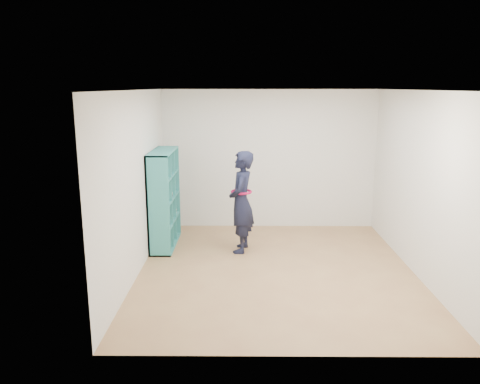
{
  "coord_description": "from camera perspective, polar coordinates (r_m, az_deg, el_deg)",
  "views": [
    {
      "loc": [
        -0.48,
        -6.47,
        2.65
      ],
      "look_at": [
        -0.53,
        0.3,
        1.12
      ],
      "focal_mm": 35.0,
      "sensor_mm": 36.0,
      "label": 1
    }
  ],
  "objects": [
    {
      "name": "wall_front",
      "position": [
        4.46,
        6.66,
        -4.98
      ],
      "size": [
        4.0,
        0.02,
        2.6
      ],
      "primitive_type": "cube",
      "color": "silver",
      "rests_on": "floor"
    },
    {
      "name": "ceiling",
      "position": [
        6.49,
        4.82,
        12.28
      ],
      "size": [
        4.5,
        4.5,
        0.0
      ],
      "primitive_type": "plane",
      "color": "white",
      "rests_on": "wall_back"
    },
    {
      "name": "floor",
      "position": [
        7.01,
        4.42,
        -9.5
      ],
      "size": [
        4.5,
        4.5,
        0.0
      ],
      "primitive_type": "plane",
      "color": "#996A45",
      "rests_on": "ground"
    },
    {
      "name": "smartphone",
      "position": [
        7.62,
        -0.74,
        -0.22
      ],
      "size": [
        0.02,
        0.09,
        0.12
      ],
      "rotation": [
        0.41,
        0.0,
        -0.13
      ],
      "color": "silver",
      "rests_on": "person"
    },
    {
      "name": "person",
      "position": [
        7.54,
        0.17,
        -1.2
      ],
      "size": [
        0.47,
        0.65,
        1.66
      ],
      "rotation": [
        0.0,
        0.0,
        -1.7
      ],
      "color": "black",
      "rests_on": "floor"
    },
    {
      "name": "wall_right",
      "position": [
        7.06,
        21.03,
        0.87
      ],
      "size": [
        0.02,
        4.5,
        2.6
      ],
      "primitive_type": "cube",
      "color": "silver",
      "rests_on": "floor"
    },
    {
      "name": "bookshelf",
      "position": [
        7.95,
        -9.4,
        -0.92
      ],
      "size": [
        0.35,
        1.22,
        1.62
      ],
      "color": "teal",
      "rests_on": "floor"
    },
    {
      "name": "wall_back",
      "position": [
        8.84,
        3.58,
        3.95
      ],
      "size": [
        4.0,
        0.02,
        2.6
      ],
      "primitive_type": "cube",
      "color": "silver",
      "rests_on": "floor"
    },
    {
      "name": "wall_left",
      "position": [
        6.78,
        -12.5,
        0.97
      ],
      "size": [
        0.02,
        4.5,
        2.6
      ],
      "primitive_type": "cube",
      "color": "silver",
      "rests_on": "floor"
    }
  ]
}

